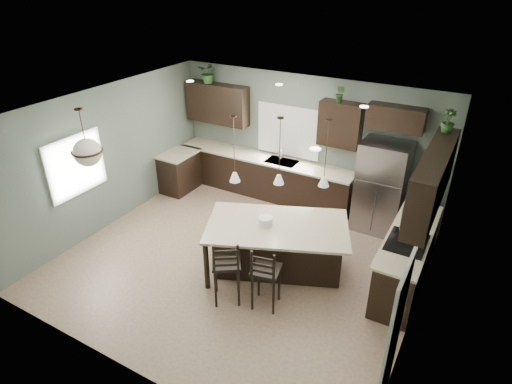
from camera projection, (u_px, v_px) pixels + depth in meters
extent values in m
plane|color=#9E8466|center=(240.00, 260.00, 7.78)|extent=(6.00, 6.00, 0.00)
cube|color=white|center=(393.00, 339.00, 4.82)|extent=(0.04, 0.82, 2.04)
cube|color=white|center=(289.00, 131.00, 9.33)|extent=(1.35, 0.02, 1.00)
cube|color=white|center=(75.00, 165.00, 7.73)|extent=(0.02, 1.10, 1.00)
cube|color=black|center=(180.00, 172.00, 10.05)|extent=(0.60, 0.90, 0.90)
cube|color=beige|center=(179.00, 154.00, 9.82)|extent=(0.66, 0.96, 0.04)
cube|color=black|center=(264.00, 177.00, 9.82)|extent=(4.20, 0.60, 0.90)
cube|color=beige|center=(264.00, 158.00, 9.59)|extent=(4.20, 0.66, 0.04)
cube|color=gray|center=(282.00, 162.00, 9.38)|extent=(0.70, 0.45, 0.01)
cylinder|color=silver|center=(281.00, 156.00, 9.29)|extent=(0.02, 0.02, 0.28)
cube|color=black|center=(217.00, 104.00, 9.78)|extent=(1.55, 0.34, 0.90)
cube|color=black|center=(340.00, 124.00, 8.50)|extent=(0.85, 0.34, 0.90)
cube|color=black|center=(396.00, 118.00, 7.91)|extent=(1.05, 0.34, 0.45)
cube|color=black|center=(407.00, 259.00, 7.07)|extent=(0.60, 2.35, 0.90)
cube|color=beige|center=(410.00, 235.00, 6.86)|extent=(0.66, 2.35, 0.04)
cube|color=black|center=(407.00, 242.00, 6.64)|extent=(0.58, 0.75, 0.02)
cube|color=gray|center=(384.00, 262.00, 6.99)|extent=(0.01, 0.72, 0.60)
cube|color=black|center=(433.00, 180.00, 6.31)|extent=(0.34, 2.35, 0.90)
cube|color=gray|center=(421.00, 210.00, 6.31)|extent=(0.40, 0.75, 0.40)
cube|color=gray|center=(381.00, 187.00, 8.34)|extent=(0.90, 0.74, 1.85)
cube|color=black|center=(277.00, 248.00, 7.32)|extent=(2.67, 2.13, 0.92)
cylinder|color=white|center=(266.00, 221.00, 7.10)|extent=(0.24, 0.24, 0.14)
cube|color=black|center=(226.00, 269.00, 6.61)|extent=(0.60, 0.60, 1.18)
cube|color=black|center=(266.00, 276.00, 6.51)|extent=(0.49, 0.49, 1.13)
imported|color=#2D5826|center=(209.00, 73.00, 9.51)|extent=(0.45, 0.40, 0.48)
imported|color=#28481F|center=(340.00, 94.00, 8.21)|extent=(0.22, 0.20, 0.33)
imported|color=#2D5726|center=(448.00, 121.00, 6.73)|extent=(0.24, 0.24, 0.36)
plane|color=#5C695C|center=(305.00, 140.00, 9.24)|extent=(6.00, 0.00, 6.00)
plane|color=#5C695C|center=(117.00, 288.00, 5.01)|extent=(6.00, 0.00, 6.00)
plane|color=#5C695C|center=(109.00, 157.00, 8.43)|extent=(0.00, 5.50, 5.50)
plane|color=#5C695C|center=(427.00, 243.00, 5.82)|extent=(0.00, 5.50, 5.50)
plane|color=white|center=(237.00, 111.00, 6.47)|extent=(6.00, 6.00, 0.00)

